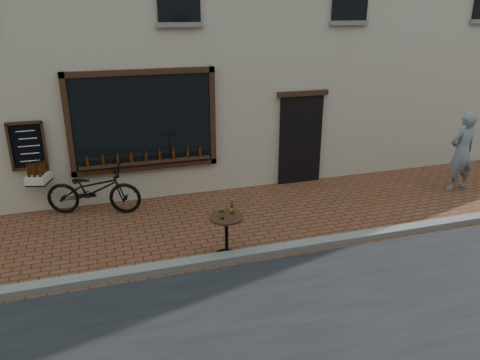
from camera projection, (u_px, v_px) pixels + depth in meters
name	position (u px, v px, depth m)	size (l,w,h in m)	color
ground	(281.00, 258.00, 8.34)	(90.00, 90.00, 0.00)	brown
kerb	(277.00, 250.00, 8.50)	(90.00, 0.25, 0.12)	slate
cargo_bicycle	(92.00, 189.00, 9.99)	(2.40, 1.27, 1.13)	black
bistro_table	(227.00, 228.00, 8.20)	(0.61, 0.61, 1.05)	black
pedestrian	(462.00, 152.00, 11.15)	(0.70, 0.46, 1.92)	slate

